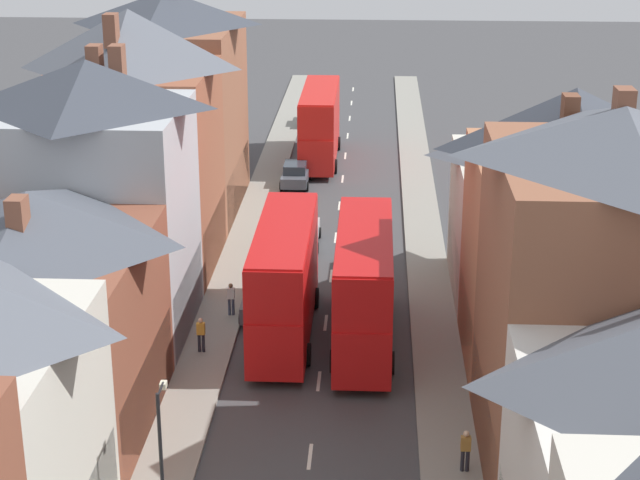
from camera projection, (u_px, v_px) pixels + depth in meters
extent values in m
cube|color=gray|center=(239.00, 259.00, 58.27)|extent=(2.20, 104.00, 0.14)
cube|color=gray|center=(427.00, 263.00, 57.76)|extent=(2.20, 104.00, 0.14)
cube|color=silver|center=(310.00, 456.00, 39.24)|extent=(0.14, 1.80, 0.01)
cube|color=silver|center=(319.00, 381.00, 44.88)|extent=(0.14, 1.80, 0.01)
cube|color=silver|center=(326.00, 323.00, 50.52)|extent=(0.14, 1.80, 0.01)
cube|color=silver|center=(331.00, 276.00, 56.16)|extent=(0.14, 1.80, 0.01)
cube|color=silver|center=(336.00, 238.00, 61.80)|extent=(0.14, 1.80, 0.01)
cube|color=silver|center=(339.00, 206.00, 67.43)|extent=(0.14, 1.80, 0.01)
cube|color=silver|center=(343.00, 179.00, 73.07)|extent=(0.14, 1.80, 0.01)
cube|color=silver|center=(345.00, 156.00, 78.71)|extent=(0.14, 1.80, 0.01)
cube|color=silver|center=(348.00, 136.00, 84.35)|extent=(0.14, 1.80, 0.01)
cube|color=silver|center=(350.00, 118.00, 89.99)|extent=(0.14, 1.80, 0.01)
cube|color=silver|center=(351.00, 103.00, 95.63)|extent=(0.14, 1.80, 0.01)
cube|color=silver|center=(353.00, 89.00, 101.27)|extent=(0.14, 1.80, 0.01)
cube|color=brown|center=(40.00, 339.00, 39.94)|extent=(8.00, 9.92, 7.53)
cube|color=navy|center=(148.00, 394.00, 40.47)|extent=(0.12, 9.13, 3.20)
pyramid|color=#474C56|center=(29.00, 218.00, 38.32)|extent=(8.00, 9.92, 2.04)
cube|color=brown|center=(18.00, 216.00, 36.47)|extent=(0.60, 0.90, 1.32)
cube|color=#ADB2B7|center=(97.00, 223.00, 47.86)|extent=(8.00, 8.04, 10.58)
cube|color=navy|center=(188.00, 301.00, 48.91)|extent=(0.12, 7.40, 3.20)
pyramid|color=#383D47|center=(87.00, 84.00, 45.72)|extent=(8.00, 8.04, 2.08)
cube|color=brown|center=(117.00, 61.00, 46.97)|extent=(0.60, 0.90, 1.39)
cube|color=brown|center=(95.00, 61.00, 46.97)|extent=(0.60, 0.90, 1.39)
cube|color=#935138|center=(137.00, 171.00, 55.65)|extent=(8.00, 8.57, 10.70)
cube|color=olive|center=(214.00, 240.00, 56.72)|extent=(0.12, 7.88, 3.20)
pyramid|color=#565B66|center=(129.00, 39.00, 53.33)|extent=(8.00, 8.57, 2.99)
cube|color=brown|center=(117.00, 28.00, 53.56)|extent=(0.60, 0.90, 0.98)
cube|color=brown|center=(111.00, 30.00, 50.77)|extent=(0.60, 0.90, 1.59)
cube|color=brown|center=(172.00, 119.00, 64.84)|extent=(8.00, 11.29, 11.51)
cube|color=black|center=(238.00, 186.00, 66.05)|extent=(0.12, 10.39, 3.20)
pyramid|color=#383D47|center=(166.00, 7.00, 62.57)|extent=(8.00, 11.29, 1.93)
cube|color=brown|center=(606.00, 321.00, 36.57)|extent=(8.00, 9.65, 11.57)
cube|color=navy|center=(484.00, 426.00, 38.19)|extent=(0.12, 8.88, 3.20)
pyramid|color=#565B66|center=(625.00, 132.00, 34.33)|extent=(8.00, 9.65, 1.70)
cube|color=brown|center=(624.00, 108.00, 34.78)|extent=(0.60, 0.90, 1.29)
cube|color=#B2704C|center=(563.00, 260.00, 44.99)|extent=(8.00, 7.52, 9.50)
cube|color=#1E5133|center=(466.00, 326.00, 46.25)|extent=(0.12, 6.92, 3.20)
pyramid|color=#383D47|center=(575.00, 120.00, 42.94)|extent=(8.00, 7.52, 2.61)
cube|color=brown|center=(570.00, 112.00, 41.22)|extent=(0.60, 0.90, 1.36)
cube|color=beige|center=(535.00, 226.00, 52.90)|extent=(8.00, 8.45, 7.08)
cube|color=#1E5133|center=(454.00, 261.00, 53.76)|extent=(0.12, 7.77, 3.20)
pyramid|color=#565B66|center=(542.00, 136.00, 51.36)|extent=(8.00, 8.45, 2.03)
cube|color=brown|center=(556.00, 130.00, 49.58)|extent=(0.60, 0.90, 1.47)
cube|color=brown|center=(569.00, 131.00, 49.14)|extent=(0.60, 0.90, 1.59)
cube|color=red|center=(285.00, 303.00, 48.61)|extent=(2.44, 10.80, 2.50)
cube|color=red|center=(284.00, 253.00, 47.80)|extent=(2.44, 10.58, 2.30)
cube|color=red|center=(284.00, 228.00, 47.39)|extent=(2.39, 10.37, 0.10)
cube|color=#28333D|center=(294.00, 257.00, 53.57)|extent=(2.20, 0.10, 1.20)
cube|color=#28333D|center=(293.00, 214.00, 52.79)|extent=(2.20, 0.10, 1.10)
cube|color=#28333D|center=(259.00, 297.00, 48.58)|extent=(0.06, 9.18, 0.90)
cube|color=#28333D|center=(258.00, 251.00, 47.82)|extent=(0.06, 9.18, 0.90)
cube|color=yellow|center=(293.00, 198.00, 52.52)|extent=(1.34, 0.08, 0.32)
cylinder|color=black|center=(266.00, 297.00, 52.20)|extent=(0.30, 1.00, 1.00)
cylinder|color=black|center=(316.00, 298.00, 52.08)|extent=(0.30, 1.00, 1.00)
cylinder|color=black|center=(251.00, 353.00, 46.27)|extent=(0.30, 1.00, 1.00)
cylinder|color=black|center=(307.00, 355.00, 46.14)|extent=(0.30, 1.00, 1.00)
cube|color=red|center=(320.00, 139.00, 76.68)|extent=(2.44, 10.80, 2.50)
cube|color=red|center=(320.00, 107.00, 75.87)|extent=(2.44, 10.58, 2.30)
cube|color=red|center=(320.00, 90.00, 75.47)|extent=(2.39, 10.37, 0.10)
cube|color=#28333D|center=(323.00, 119.00, 81.65)|extent=(2.20, 0.10, 1.20)
cube|color=#28333D|center=(323.00, 90.00, 80.87)|extent=(2.20, 0.10, 1.10)
cube|color=#28333D|center=(303.00, 136.00, 76.66)|extent=(0.06, 9.18, 0.90)
cube|color=#28333D|center=(303.00, 105.00, 75.90)|extent=(0.06, 9.18, 0.90)
cube|color=yellow|center=(323.00, 79.00, 80.60)|extent=(1.34, 0.08, 0.32)
cylinder|color=black|center=(306.00, 143.00, 80.28)|extent=(0.30, 1.00, 1.00)
cylinder|color=black|center=(338.00, 143.00, 80.16)|extent=(0.30, 1.00, 1.00)
cylinder|color=black|center=(300.00, 166.00, 74.34)|extent=(0.30, 1.00, 1.00)
cylinder|color=black|center=(335.00, 166.00, 74.22)|extent=(0.30, 1.00, 1.00)
cube|color=red|center=(364.00, 309.00, 47.86)|extent=(2.44, 10.80, 2.50)
cube|color=red|center=(364.00, 259.00, 47.05)|extent=(2.44, 10.58, 2.30)
cube|color=red|center=(365.00, 234.00, 46.65)|extent=(2.39, 10.37, 0.10)
cube|color=#28333D|center=(365.00, 263.00, 52.82)|extent=(2.20, 0.10, 1.20)
cube|color=#28333D|center=(366.00, 219.00, 52.04)|extent=(2.20, 0.10, 1.10)
cube|color=#28333D|center=(337.00, 304.00, 47.84)|extent=(0.06, 9.18, 0.90)
cube|color=#28333D|center=(337.00, 257.00, 47.08)|extent=(0.06, 9.18, 0.90)
cube|color=yellow|center=(366.00, 203.00, 51.77)|extent=(1.34, 0.08, 0.32)
cylinder|color=black|center=(339.00, 303.00, 51.46)|extent=(0.30, 1.00, 1.00)
cylinder|color=black|center=(390.00, 304.00, 51.34)|extent=(0.30, 1.00, 1.00)
cylinder|color=black|center=(334.00, 361.00, 45.52)|extent=(0.30, 1.00, 1.00)
cylinder|color=black|center=(391.00, 363.00, 45.40)|extent=(0.30, 1.00, 1.00)
cube|color=#4C515B|center=(262.00, 300.00, 51.24)|extent=(1.70, 4.17, 0.80)
cube|color=#28333D|center=(261.00, 289.00, 50.81)|extent=(1.46, 2.09, 0.60)
cylinder|color=black|center=(248.00, 297.00, 52.63)|extent=(0.20, 0.62, 0.62)
cylinder|color=black|center=(282.00, 298.00, 52.55)|extent=(0.20, 0.62, 0.62)
cylinder|color=black|center=(241.00, 319.00, 50.20)|extent=(0.20, 0.62, 0.62)
cylinder|color=black|center=(277.00, 319.00, 50.12)|extent=(0.20, 0.62, 0.62)
cube|color=#4C515B|center=(296.00, 176.00, 71.45)|extent=(1.70, 4.15, 0.68)
cube|color=#28333D|center=(295.00, 168.00, 71.04)|extent=(1.46, 2.07, 0.60)
cylinder|color=black|center=(285.00, 175.00, 72.82)|extent=(0.20, 0.62, 0.62)
cylinder|color=black|center=(309.00, 176.00, 72.73)|extent=(0.20, 0.62, 0.62)
cylinder|color=black|center=(281.00, 186.00, 70.40)|extent=(0.20, 0.62, 0.62)
cylinder|color=black|center=(307.00, 187.00, 70.31)|extent=(0.20, 0.62, 0.62)
cube|color=#B7BABF|center=(303.00, 234.00, 60.40)|extent=(1.70, 4.22, 0.67)
cube|color=#28333D|center=(303.00, 225.00, 59.99)|extent=(1.46, 2.11, 0.60)
cylinder|color=black|center=(290.00, 232.00, 61.78)|extent=(0.20, 0.62, 0.62)
cylinder|color=black|center=(319.00, 233.00, 61.70)|extent=(0.20, 0.62, 0.62)
cylinder|color=black|center=(286.00, 248.00, 59.32)|extent=(0.20, 0.62, 0.62)
cylinder|color=black|center=(317.00, 248.00, 59.24)|extent=(0.20, 0.62, 0.62)
cube|color=silver|center=(311.00, 117.00, 87.64)|extent=(1.70, 4.27, 0.68)
cube|color=#28333D|center=(311.00, 110.00, 87.22)|extent=(1.46, 2.13, 0.60)
cylinder|color=black|center=(302.00, 117.00, 89.04)|extent=(0.20, 0.62, 0.62)
cylinder|color=black|center=(322.00, 118.00, 88.95)|extent=(0.20, 0.62, 0.62)
cylinder|color=black|center=(300.00, 125.00, 86.55)|extent=(0.20, 0.62, 0.62)
cylinder|color=black|center=(321.00, 125.00, 86.47)|extent=(0.20, 0.62, 0.62)
cylinder|color=#23232D|center=(462.00, 460.00, 37.95)|extent=(0.14, 0.14, 0.84)
cylinder|color=#23232D|center=(468.00, 460.00, 37.94)|extent=(0.14, 0.14, 0.84)
cube|color=#A87A38|center=(466.00, 443.00, 37.71)|extent=(0.36, 0.22, 0.54)
sphere|color=beige|center=(466.00, 434.00, 37.58)|extent=(0.22, 0.22, 0.22)
cylinder|color=#23232D|center=(199.00, 343.00, 47.12)|extent=(0.14, 0.14, 0.84)
cylinder|color=#23232D|center=(203.00, 343.00, 47.11)|extent=(0.14, 0.14, 0.84)
cube|color=gold|center=(201.00, 329.00, 46.88)|extent=(0.36, 0.22, 0.54)
sphere|color=tan|center=(200.00, 320.00, 46.75)|extent=(0.22, 0.22, 0.22)
cylinder|color=#3D4256|center=(229.00, 307.00, 50.92)|extent=(0.14, 0.14, 0.84)
cylinder|color=#3D4256|center=(233.00, 307.00, 50.91)|extent=(0.14, 0.14, 0.84)
cube|color=silver|center=(231.00, 293.00, 50.68)|extent=(0.36, 0.22, 0.54)
sphere|color=brown|center=(231.00, 286.00, 50.55)|extent=(0.22, 0.22, 0.22)
cylinder|color=black|center=(162.00, 473.00, 33.16)|extent=(0.12, 0.12, 5.50)
cylinder|color=black|center=(160.00, 390.00, 32.69)|extent=(0.08, 0.90, 0.08)
cube|color=beige|center=(163.00, 385.00, 33.14)|extent=(0.20, 0.32, 0.20)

